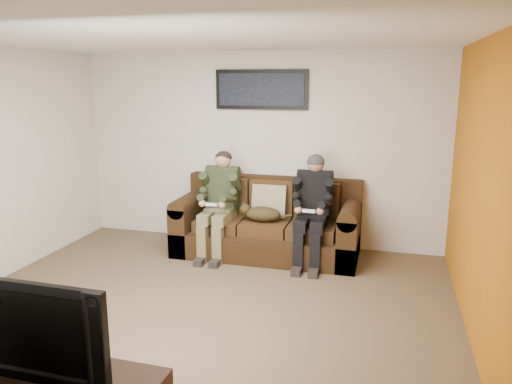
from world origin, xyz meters
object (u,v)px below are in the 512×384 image
(sofa, at_px, (269,225))
(person_right, at_px, (313,203))
(person_left, at_px, (219,197))
(television, at_px, (38,323))
(framed_poster, at_px, (261,90))
(cat, at_px, (261,214))

(sofa, height_order, person_right, person_right)
(person_left, bearing_deg, sofa, 18.03)
(sofa, height_order, television, television)
(person_right, distance_m, framed_poster, 1.67)
(person_right, bearing_deg, sofa, 162.00)
(person_right, distance_m, cat, 0.68)
(person_right, xyz_separation_m, framed_poster, (-0.80, 0.58, 1.34))
(framed_poster, bearing_deg, person_right, -35.74)
(person_left, bearing_deg, framed_poster, 55.09)
(person_right, relative_size, television, 1.22)
(person_left, distance_m, person_right, 1.21)
(sofa, relative_size, television, 2.14)
(sofa, xyz_separation_m, framed_poster, (-0.20, 0.38, 1.74))
(sofa, bearing_deg, television, -97.80)
(person_left, bearing_deg, person_right, 0.02)
(cat, xyz_separation_m, television, (-0.46, -3.60, 0.22))
(person_left, height_order, cat, person_left)
(person_right, height_order, framed_poster, framed_poster)
(person_right, xyz_separation_m, cat, (-0.66, 0.01, -0.19))
(sofa, distance_m, framed_poster, 1.79)
(framed_poster, relative_size, television, 1.14)
(person_right, xyz_separation_m, television, (-1.12, -3.59, 0.04))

